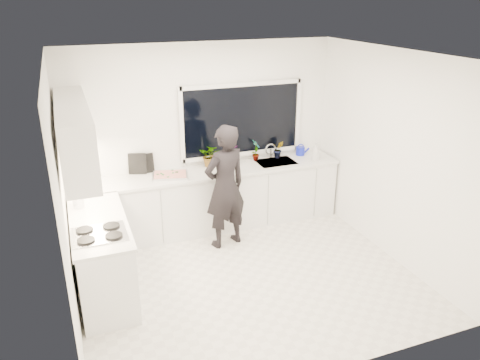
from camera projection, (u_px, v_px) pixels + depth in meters
name	position (u px, v px, depth m)	size (l,w,h in m)	color
floor	(247.00, 278.00, 5.86)	(4.00, 3.50, 0.02)	beige
wall_back	(203.00, 136.00, 6.89)	(4.00, 0.02, 2.70)	white
wall_left	(62.00, 202.00, 4.69)	(0.02, 3.50, 2.70)	white
wall_right	(392.00, 156.00, 6.02)	(0.02, 3.50, 2.70)	white
ceiling	(248.00, 55.00, 4.86)	(4.00, 3.50, 0.02)	white
window	(242.00, 120.00, 6.98)	(1.80, 0.02, 1.00)	black
base_cabinets_back	(211.00, 201.00, 6.95)	(3.92, 0.58, 0.88)	white
base_cabinets_left	(103.00, 258.00, 5.44)	(0.58, 1.60, 0.88)	white
countertop_back	(210.00, 172.00, 6.77)	(3.94, 0.62, 0.04)	silver
countertop_left	(98.00, 222.00, 5.27)	(0.62, 1.60, 0.04)	silver
upper_cabinets	(75.00, 134.00, 5.19)	(0.34, 2.10, 0.70)	white
sink	(276.00, 165.00, 7.14)	(0.58, 0.42, 0.14)	silver
faucet	(271.00, 151.00, 7.26)	(0.03, 0.03, 0.22)	silver
stovetop	(99.00, 234.00, 4.95)	(0.56, 0.48, 0.03)	black
person	(225.00, 187.00, 6.32)	(0.63, 0.42, 1.74)	black
pizza_tray	(170.00, 175.00, 6.55)	(0.48, 0.36, 0.03)	#B4B5B9
pizza	(170.00, 174.00, 6.54)	(0.44, 0.32, 0.01)	#B3171A
watering_can	(300.00, 151.00, 7.40)	(0.14, 0.14, 0.13)	#1520C7
paper_towel_roll	(84.00, 175.00, 6.24)	(0.11, 0.11, 0.26)	white
knife_block	(78.00, 176.00, 6.25)	(0.13, 0.10, 0.22)	olive
utensil_crock	(78.00, 201.00, 5.57)	(0.13, 0.13, 0.16)	#ABABAF
picture_frame_large	(146.00, 163.00, 6.64)	(0.22, 0.02, 0.28)	black
picture_frame_small	(137.00, 164.00, 6.60)	(0.25, 0.02, 0.30)	black
herb_plants	(229.00, 154.00, 6.97)	(1.38, 0.39, 0.34)	#26662D
soap_bottles	(315.00, 152.00, 7.14)	(0.14, 0.14, 0.28)	#D8BF66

